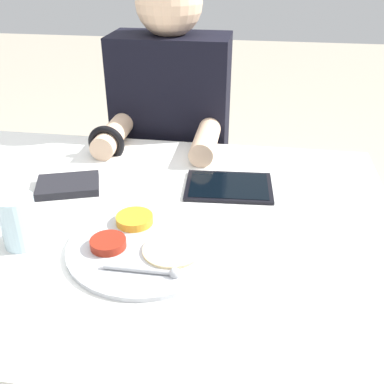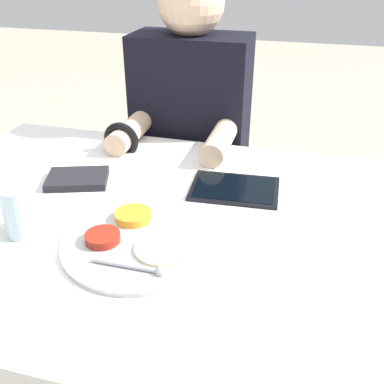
% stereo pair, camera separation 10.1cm
% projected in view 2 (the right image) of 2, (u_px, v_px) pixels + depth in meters
% --- Properties ---
extents(dining_table, '(1.19, 0.91, 0.71)m').
position_uv_depth(dining_table, '(143.00, 325.00, 1.21)').
color(dining_table, silver).
rests_on(dining_table, ground_plane).
extents(thali_tray, '(0.33, 0.33, 0.03)m').
position_uv_depth(thali_tray, '(138.00, 240.00, 0.94)').
color(thali_tray, '#B7BABF').
rests_on(thali_tray, dining_table).
extents(red_notebook, '(0.18, 0.16, 0.02)m').
position_uv_depth(red_notebook, '(78.00, 179.00, 1.17)').
color(red_notebook, silver).
rests_on(red_notebook, dining_table).
extents(tablet_device, '(0.23, 0.17, 0.01)m').
position_uv_depth(tablet_device, '(235.00, 189.00, 1.14)').
color(tablet_device, black).
rests_on(tablet_device, dining_table).
extents(person_diner, '(0.39, 0.43, 1.20)m').
position_uv_depth(person_diner, '(191.00, 161.00, 1.61)').
color(person_diner, black).
rests_on(person_diner, ground_plane).
extents(drinking_glass, '(0.07, 0.07, 0.11)m').
position_uv_depth(drinking_glass, '(20.00, 211.00, 0.95)').
color(drinking_glass, silver).
rests_on(drinking_glass, dining_table).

